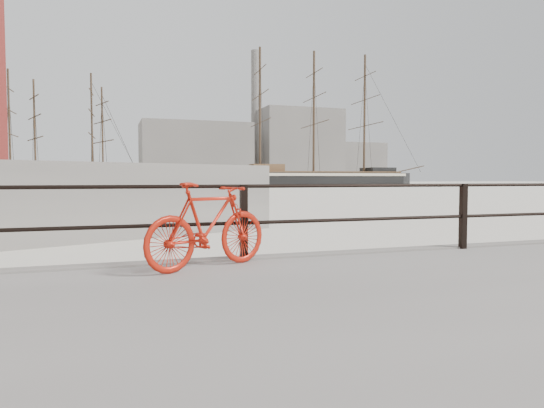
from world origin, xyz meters
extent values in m
plane|color=white|center=(0.00, 0.00, 0.00)|extent=(400.00, 400.00, 0.00)
imported|color=red|center=(-4.04, -0.51, 0.87)|extent=(1.67, 0.93, 1.04)
cube|color=gray|center=(20.00, 140.00, 9.00)|extent=(32.00, 18.00, 18.00)
cube|color=gray|center=(55.00, 145.00, 12.00)|extent=(26.00, 20.00, 24.00)
cube|color=gray|center=(78.00, 150.00, 7.00)|extent=(20.00, 16.00, 14.00)
cylinder|color=gray|center=(42.00, 150.00, 22.00)|extent=(2.80, 2.80, 44.00)
camera|label=1|loc=(-5.18, -6.24, 1.43)|focal=32.00mm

